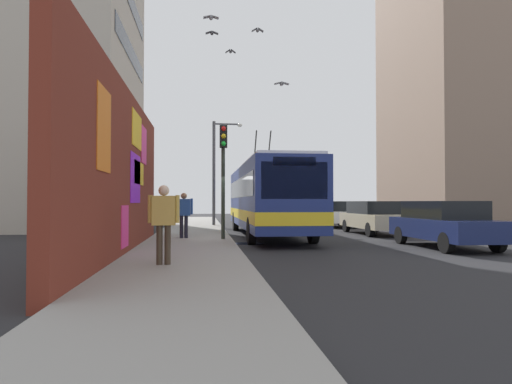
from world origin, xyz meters
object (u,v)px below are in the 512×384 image
Objects in this scene: parked_car_white at (335,213)px; pedestrian_near_wall at (164,217)px; city_bus at (267,196)px; parked_car_black at (311,211)px; traffic_light at (223,162)px; street_lamp at (217,165)px; parked_car_navy at (444,223)px; pedestrian_midblock at (184,211)px; parked_car_champagne at (373,217)px.

parked_car_white is 18.70m from pedestrian_near_wall.
city_bus is 13.84m from parked_car_black.
traffic_light is at bearing 155.39° from parked_car_black.
city_bus reaches higher than traffic_light.
street_lamp reaches higher than pedestrian_near_wall.
city_bus is at bearing -163.65° from street_lamp.
pedestrian_midblock reaches higher than parked_car_navy.
parked_car_white is 12.45m from traffic_light.
city_bus is at bearing -21.04° from pedestrian_near_wall.
parked_car_white is 2.43× the size of pedestrian_midblock.
city_bus is 6.86× the size of pedestrian_near_wall.
city_bus is at bearing 95.62° from parked_car_champagne.
city_bus reaches higher than pedestrian_midblock.
pedestrian_near_wall is at bearing 178.89° from pedestrian_midblock.
street_lamp is (6.95, 2.04, 1.99)m from city_bus.
traffic_light is (6.59, -1.64, 1.83)m from pedestrian_near_wall.
pedestrian_near_wall is (-22.63, 8.99, 0.37)m from parked_car_black.
pedestrian_near_wall is at bearing 174.07° from street_lamp.
parked_car_black is at bearing -29.97° from pedestrian_midblock.
pedestrian_near_wall is (-16.39, 8.99, 0.38)m from parked_car_white.
parked_car_champagne is 1.14× the size of traffic_light.
traffic_light reaches higher than parked_car_black.
parked_car_champagne is 2.75× the size of pedestrian_near_wall.
street_lamp is at bearing -5.93° from pedestrian_near_wall.
parked_car_navy is at bearing -65.87° from pedestrian_near_wall.
pedestrian_midblock is 9.97m from street_lamp.
city_bus reaches higher than parked_car_white.
street_lamp is at bearing 29.56° from parked_car_navy.
parked_car_champagne is 1.02× the size of parked_car_black.
parked_car_champagne is at bearing 180.00° from parked_car_black.
pedestrian_near_wall is (-9.84, 3.79, -0.59)m from city_bus.
street_lamp is (6.44, 7.24, 2.95)m from parked_car_champagne.
city_bus is at bearing 157.88° from parked_car_black.
traffic_light is at bearing -115.44° from pedestrian_midblock.
pedestrian_near_wall is 1.02× the size of pedestrian_midblock.
traffic_light is at bearing 117.13° from parked_car_champagne.
parked_car_white is 12.69m from pedestrian_midblock.
parked_car_champagne is at bearing -180.00° from parked_car_white.
pedestrian_near_wall is at bearing 139.04° from parked_car_champagne.
parked_car_champagne and parked_car_black have the same top height.
parked_car_champagne is at bearing -84.38° from city_bus.
street_lamp is (16.79, -1.75, 2.58)m from pedestrian_near_wall.
traffic_light is (-3.25, 2.15, 1.24)m from city_bus.
city_bus is 8.42m from parked_car_white.
parked_car_black is 2.75× the size of pedestrian_midblock.
city_bus is at bearing 41.80° from parked_car_navy.
parked_car_white is at bearing -38.45° from city_bus.
parked_car_champagne is at bearing -131.65° from street_lamp.
parked_car_navy is 2.64× the size of pedestrian_near_wall.
pedestrian_near_wall is at bearing 158.35° from parked_car_black.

